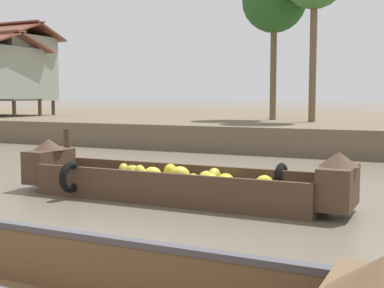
{
  "coord_description": "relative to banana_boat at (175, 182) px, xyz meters",
  "views": [
    {
      "loc": [
        3.88,
        -1.96,
        1.67
      ],
      "look_at": [
        -0.39,
        6.97,
        0.77
      ],
      "focal_mm": 48.94,
      "sensor_mm": 36.0,
      "label": 1
    }
  ],
  "objects": [
    {
      "name": "palm_tree_far",
      "position": [
        -1.98,
        11.89,
        4.92
      ],
      "size": [
        2.41,
        2.41,
        5.68
      ],
      "color": "brown",
      "rests_on": "riverbank_strip"
    },
    {
      "name": "banana_boat",
      "position": [
        0.0,
        0.0,
        0.0
      ],
      "size": [
        5.73,
        1.8,
        0.9
      ],
      "color": "#473323",
      "rests_on": "ground"
    },
    {
      "name": "ground_plane",
      "position": [
        -0.04,
        4.55,
        -0.3
      ],
      "size": [
        300.0,
        300.0,
        0.0
      ],
      "primitive_type": "plane",
      "color": "#665B4C"
    },
    {
      "name": "riverbank_strip",
      "position": [
        -0.04,
        16.8,
        0.1
      ],
      "size": [
        160.0,
        20.0,
        0.79
      ],
      "primitive_type": "cube",
      "color": "brown",
      "rests_on": "ground"
    },
    {
      "name": "mooring_post",
      "position": [
        -3.21,
        1.27,
        0.21
      ],
      "size": [
        0.14,
        0.14,
        1.01
      ],
      "primitive_type": "cylinder",
      "color": "#423323",
      "rests_on": "ground"
    },
    {
      "name": "stilt_house_left",
      "position": [
        -14.79,
        11.0,
        2.72
      ],
      "size": [
        4.86,
        3.43,
        4.26
      ],
      "color": "#4C3826",
      "rests_on": "riverbank_strip"
    }
  ]
}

